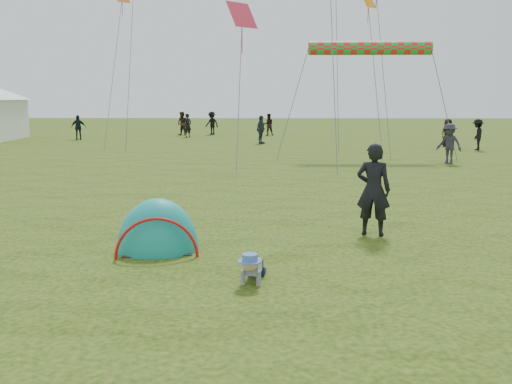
{
  "coord_description": "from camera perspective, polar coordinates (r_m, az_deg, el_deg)",
  "views": [
    {
      "loc": [
        0.43,
        -8.01,
        2.83
      ],
      "look_at": [
        0.19,
        2.95,
        1.0
      ],
      "focal_mm": 40.0,
      "sensor_mm": 36.0,
      "label": 1
    }
  ],
  "objects": [
    {
      "name": "crowd_person_6",
      "position": [
        41.01,
        -6.82,
        6.62
      ],
      "size": [
        0.7,
        0.72,
        1.67
      ],
      "primitive_type": "imported",
      "rotation": [
        0.0,
        0.0,
        0.88
      ],
      "color": "black",
      "rests_on": "ground"
    },
    {
      "name": "ground",
      "position": [
        8.51,
        -1.72,
        -9.95
      ],
      "size": [
        140.0,
        140.0,
        0.0
      ],
      "primitive_type": "plane",
      "color": "#133406"
    },
    {
      "name": "crowd_person_13",
      "position": [
        42.69,
        1.25,
        6.76
      ],
      "size": [
        0.88,
        0.74,
        1.61
      ],
      "primitive_type": "imported",
      "rotation": [
        0.0,
        0.0,
        3.32
      ],
      "color": "black",
      "rests_on": "ground"
    },
    {
      "name": "crowd_person_9",
      "position": [
        25.85,
        18.76,
        4.61
      ],
      "size": [
        1.25,
        1.23,
        1.72
      ],
      "primitive_type": "imported",
      "rotation": [
        0.0,
        0.0,
        5.53
      ],
      "color": "#2B2935",
      "rests_on": "ground"
    },
    {
      "name": "rainbow_tube_kite",
      "position": [
        27.88,
        11.3,
        13.93
      ],
      "size": [
        5.7,
        0.64,
        0.64
      ],
      "primitive_type": "cylinder",
      "rotation": [
        0.0,
        1.57,
        0.0
      ],
      "color": "red"
    },
    {
      "name": "diamond_kite_8",
      "position": [
        29.66,
        11.18,
        18.27
      ],
      "size": [
        0.87,
        0.87,
        0.71
      ],
      "primitive_type": "plane",
      "rotation": [
        1.05,
        0.0,
        0.79
      ],
      "color": "orange"
    },
    {
      "name": "crowd_person_7",
      "position": [
        43.28,
        -7.37,
        6.82
      ],
      "size": [
        1.08,
        1.01,
        1.76
      ],
      "primitive_type": "imported",
      "rotation": [
        0.0,
        0.0,
        5.74
      ],
      "color": "#2F261C",
      "rests_on": "ground"
    },
    {
      "name": "crowd_person_12",
      "position": [
        50.16,
        -23.03,
        6.52
      ],
      "size": [
        0.65,
        0.77,
        1.79
      ],
      "primitive_type": "imported",
      "rotation": [
        0.0,
        0.0,
        1.17
      ],
      "color": "black",
      "rests_on": "ground"
    },
    {
      "name": "crowd_person_14",
      "position": [
        40.18,
        -17.33,
        6.19
      ],
      "size": [
        1.04,
        0.69,
        1.64
      ],
      "primitive_type": "imported",
      "rotation": [
        0.0,
        0.0,
        3.47
      ],
      "color": "black",
      "rests_on": "ground"
    },
    {
      "name": "popup_tent",
      "position": [
        10.88,
        -9.75,
        -5.74
      ],
      "size": [
        1.69,
        1.46,
        1.97
      ],
      "primitive_type": "ellipsoid",
      "rotation": [
        0.0,
        0.0,
        0.15
      ],
      "color": "#1A877C",
      "rests_on": "ground"
    },
    {
      "name": "crawling_toddler",
      "position": [
        8.84,
        -0.37,
        -7.43
      ],
      "size": [
        0.58,
        0.74,
        0.52
      ],
      "primitive_type": null,
      "rotation": [
        0.0,
        0.0,
        -0.17
      ],
      "color": "black",
      "rests_on": "ground"
    },
    {
      "name": "crowd_person_15",
      "position": [
        32.91,
        21.27,
        5.36
      ],
      "size": [
        0.83,
        1.19,
        1.67
      ],
      "primitive_type": "imported",
      "rotation": [
        0.0,
        0.0,
        4.51
      ],
      "color": "black",
      "rests_on": "ground"
    },
    {
      "name": "standing_adult",
      "position": [
        11.93,
        11.66,
        0.23
      ],
      "size": [
        0.8,
        0.64,
        1.91
      ],
      "primitive_type": "imported",
      "rotation": [
        0.0,
        0.0,
        2.85
      ],
      "color": "black",
      "rests_on": "ground"
    },
    {
      "name": "crowd_person_4",
      "position": [
        34.82,
        18.6,
        5.65
      ],
      "size": [
        0.9,
        0.73,
        1.6
      ],
      "primitive_type": "imported",
      "rotation": [
        0.0,
        0.0,
        0.32
      ],
      "color": "black",
      "rests_on": "ground"
    },
    {
      "name": "crowd_person_8",
      "position": [
        35.0,
        0.49,
        6.26
      ],
      "size": [
        0.79,
        1.1,
        1.73
      ],
      "primitive_type": "imported",
      "rotation": [
        0.0,
        0.0,
        1.15
      ],
      "color": "#2A3941",
      "rests_on": "ground"
    },
    {
      "name": "crowd_person_3",
      "position": [
        43.77,
        -4.43,
        6.88
      ],
      "size": [
        1.3,
        1.12,
        1.74
      ],
      "primitive_type": "imported",
      "rotation": [
        0.0,
        0.0,
        5.76
      ],
      "color": "black",
      "rests_on": "ground"
    },
    {
      "name": "diamond_kite_0",
      "position": [
        25.37,
        -1.42,
        17.29
      ],
      "size": [
        1.36,
        1.36,
        1.11
      ],
      "primitive_type": "plane",
      "rotation": [
        1.05,
        0.0,
        0.79
      ],
      "color": "red"
    }
  ]
}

